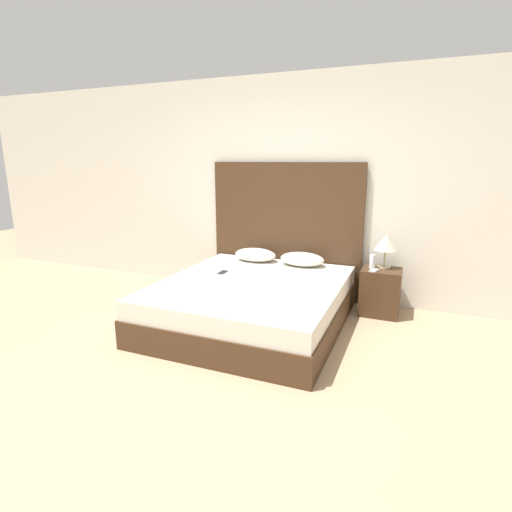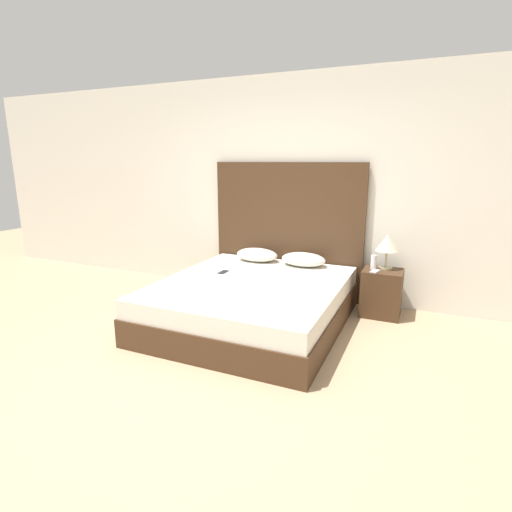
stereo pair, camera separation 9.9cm
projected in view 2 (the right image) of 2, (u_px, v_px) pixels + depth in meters
name	position (u px, v px, depth m)	size (l,w,h in m)	color
ground_plane	(192.00, 377.00, 3.20)	(16.00, 16.00, 0.00)	tan
wall_back	(290.00, 189.00, 4.96)	(10.00, 0.06, 2.70)	silver
bed	(252.00, 303.00, 4.21)	(1.83, 2.07, 0.47)	#422B19
headboard	(287.00, 230.00, 5.01)	(1.93, 0.05, 1.67)	#422B19
pillow_left	(257.00, 255.00, 4.98)	(0.53, 0.33, 0.16)	silver
pillow_right	(303.00, 259.00, 4.75)	(0.53, 0.33, 0.16)	silver
phone_on_bed	(223.00, 272.00, 4.49)	(0.07, 0.15, 0.01)	#232328
nightstand	(381.00, 293.00, 4.43)	(0.42, 0.37, 0.52)	#422B19
table_lamp	(387.00, 244.00, 4.36)	(0.25, 0.25, 0.39)	tan
phone_on_nightstand	(375.00, 271.00, 4.31)	(0.11, 0.16, 0.01)	#B7B7BC
toiletry_bottle	(374.00, 262.00, 4.38)	(0.06, 0.06, 0.16)	silver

